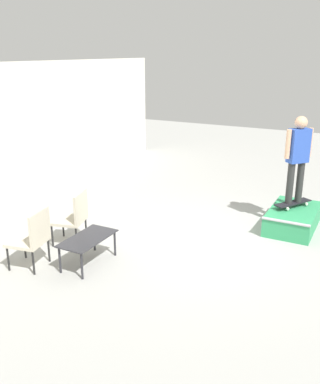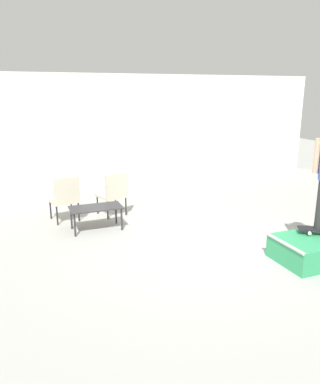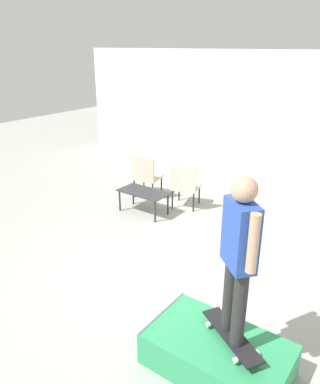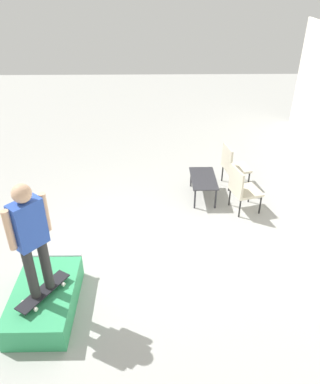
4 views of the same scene
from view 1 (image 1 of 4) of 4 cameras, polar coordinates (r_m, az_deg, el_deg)
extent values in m
plane|color=#A8A8A3|center=(7.62, 5.49, -6.71)|extent=(24.00, 24.00, 0.00)
cube|color=white|center=(9.73, -20.02, 7.08)|extent=(12.00, 0.06, 3.00)
cube|color=#339E60|center=(8.51, 17.30, -3.39)|extent=(1.41, 0.83, 0.37)
cylinder|color=#B7B7BC|center=(7.80, 16.42, -3.85)|extent=(0.05, 0.83, 0.05)
cube|color=black|center=(8.53, 17.29, -1.37)|extent=(0.80, 0.60, 0.02)
cylinder|color=white|center=(8.80, 17.84, -1.08)|extent=(0.06, 0.05, 0.05)
cylinder|color=white|center=(8.66, 18.96, -1.51)|extent=(0.06, 0.05, 0.05)
cylinder|color=white|center=(8.44, 15.54, -1.69)|extent=(0.06, 0.05, 0.05)
cylinder|color=white|center=(8.29, 16.67, -2.15)|extent=(0.06, 0.05, 0.05)
cylinder|color=#2D2D2D|center=(8.34, 16.95, 1.13)|extent=(0.13, 0.13, 0.79)
cylinder|color=#2D2D2D|center=(8.48, 18.13, 1.28)|extent=(0.13, 0.13, 0.79)
cube|color=#2D51B7|center=(8.24, 18.02, 5.89)|extent=(0.42, 0.40, 0.62)
cylinder|color=#D8A884|center=(8.08, 16.71, 6.13)|extent=(0.09, 0.09, 0.53)
cylinder|color=#D8A884|center=(8.38, 19.34, 6.28)|extent=(0.09, 0.09, 0.53)
sphere|color=#D8A884|center=(8.17, 18.31, 8.80)|extent=(0.23, 0.23, 0.23)
cube|color=#2D2D33|center=(6.78, -9.62, -6.09)|extent=(0.98, 0.51, 0.02)
cylinder|color=#2D2D33|center=(6.46, -10.38, -9.67)|extent=(0.04, 0.04, 0.43)
cylinder|color=#2D2D33|center=(7.09, -6.04, -6.82)|extent=(0.04, 0.04, 0.43)
cylinder|color=#2D2D33|center=(6.70, -13.22, -8.80)|extent=(0.04, 0.04, 0.43)
cylinder|color=#2D2D33|center=(7.31, -8.76, -6.14)|extent=(0.04, 0.04, 0.43)
cylinder|color=black|center=(7.31, -17.58, -6.98)|extent=(0.03, 0.03, 0.39)
cylinder|color=black|center=(6.99, -19.59, -8.39)|extent=(0.03, 0.03, 0.39)
cylinder|color=black|center=(7.08, -14.61, -7.53)|extent=(0.03, 0.03, 0.39)
cylinder|color=black|center=(6.76, -16.53, -9.03)|extent=(0.03, 0.03, 0.39)
cube|color=beige|center=(6.94, -17.25, -6.32)|extent=(0.61, 0.61, 0.05)
cube|color=beige|center=(6.71, -15.75, -4.52)|extent=(0.52, 0.14, 0.49)
cylinder|color=black|center=(7.95, -12.80, -4.46)|extent=(0.03, 0.03, 0.39)
cylinder|color=black|center=(7.59, -14.17, -5.70)|extent=(0.03, 0.03, 0.39)
cylinder|color=black|center=(7.79, -9.84, -4.77)|extent=(0.03, 0.03, 0.39)
cylinder|color=black|center=(7.42, -11.09, -6.06)|extent=(0.03, 0.03, 0.39)
cube|color=beige|center=(7.60, -12.08, -3.70)|extent=(0.64, 0.64, 0.05)
cube|color=beige|center=(7.41, -10.53, -1.93)|extent=(0.51, 0.18, 0.49)
camera|label=2|loc=(4.60, 65.25, -0.58)|focal=35.00mm
camera|label=3|loc=(9.21, 37.88, 14.01)|focal=35.00mm
camera|label=4|loc=(11.96, 15.15, 22.39)|focal=35.00mm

